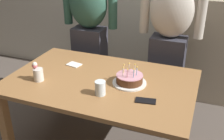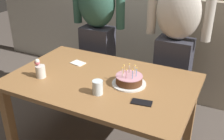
# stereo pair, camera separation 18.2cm
# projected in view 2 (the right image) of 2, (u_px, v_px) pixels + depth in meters

# --- Properties ---
(dining_table) EXTENTS (1.50, 0.96, 0.74)m
(dining_table) POSITION_uv_depth(u_px,v_px,m) (101.00, 90.00, 2.21)
(dining_table) COLOR olive
(dining_table) RESTS_ON ground_plane
(birthday_cake) EXTENTS (0.27, 0.27, 0.15)m
(birthday_cake) POSITION_uv_depth(u_px,v_px,m) (129.00, 80.00, 2.07)
(birthday_cake) COLOR white
(birthday_cake) RESTS_ON dining_table
(water_glass_near) EXTENTS (0.08, 0.08, 0.11)m
(water_glass_near) POSITION_uv_depth(u_px,v_px,m) (98.00, 87.00, 1.94)
(water_glass_near) COLOR silver
(water_glass_near) RESTS_ON dining_table
(cell_phone) EXTENTS (0.15, 0.09, 0.01)m
(cell_phone) POSITION_uv_depth(u_px,v_px,m) (142.00, 102.00, 1.85)
(cell_phone) COLOR black
(cell_phone) RESTS_ON dining_table
(napkin_stack) EXTENTS (0.14, 0.11, 0.01)m
(napkin_stack) POSITION_uv_depth(u_px,v_px,m) (78.00, 63.00, 2.44)
(napkin_stack) COLOR white
(napkin_stack) RESTS_ON dining_table
(flower_vase) EXTENTS (0.08, 0.08, 0.16)m
(flower_vase) POSITION_uv_depth(u_px,v_px,m) (40.00, 70.00, 2.17)
(flower_vase) COLOR silver
(flower_vase) RESTS_ON dining_table
(person_man_bearded) EXTENTS (0.61, 0.27, 1.66)m
(person_man_bearded) POSITION_uv_depth(u_px,v_px,m) (97.00, 31.00, 2.88)
(person_man_bearded) COLOR #33333D
(person_man_bearded) RESTS_ON ground_plane
(person_woman_cardigan) EXTENTS (0.61, 0.27, 1.66)m
(person_woman_cardigan) POSITION_uv_depth(u_px,v_px,m) (175.00, 44.00, 2.53)
(person_woman_cardigan) COLOR #33333D
(person_woman_cardigan) RESTS_ON ground_plane
(shelf_cabinet) EXTENTS (0.81, 0.30, 1.49)m
(shelf_cabinet) POSITION_uv_depth(u_px,v_px,m) (213.00, 53.00, 3.01)
(shelf_cabinet) COLOR tan
(shelf_cabinet) RESTS_ON ground_plane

